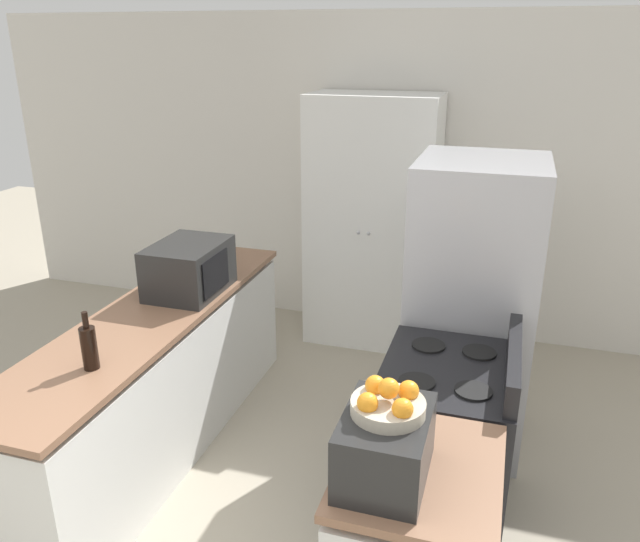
# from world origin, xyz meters

# --- Properties ---
(wall_back) EXTENTS (7.00, 0.06, 2.60)m
(wall_back) POSITION_xyz_m (0.00, 3.56, 1.30)
(wall_back) COLOR silver
(wall_back) RESTS_ON ground_plane
(counter_left) EXTENTS (0.60, 2.53, 0.90)m
(counter_left) POSITION_xyz_m (-0.85, 1.36, 0.44)
(counter_left) COLOR silver
(counter_left) RESTS_ON ground_plane
(pantry_cabinet) EXTENTS (1.00, 0.59, 2.01)m
(pantry_cabinet) POSITION_xyz_m (0.03, 3.23, 1.00)
(pantry_cabinet) COLOR white
(pantry_cabinet) RESTS_ON ground_plane
(stove) EXTENTS (0.66, 0.80, 1.06)m
(stove) POSITION_xyz_m (0.88, 1.24, 0.46)
(stove) COLOR black
(stove) RESTS_ON ground_plane
(refrigerator) EXTENTS (0.75, 0.79, 1.77)m
(refrigerator) POSITION_xyz_m (0.91, 2.07, 0.88)
(refrigerator) COLOR #A3A3A8
(refrigerator) RESTS_ON ground_plane
(microwave) EXTENTS (0.41, 0.53, 0.32)m
(microwave) POSITION_xyz_m (-0.78, 1.73, 1.06)
(microwave) COLOR black
(microwave) RESTS_ON counter_left
(wine_bottle) EXTENTS (0.08, 0.08, 0.30)m
(wine_bottle) POSITION_xyz_m (-0.77, 0.72, 1.02)
(wine_bottle) COLOR black
(wine_bottle) RESTS_ON counter_left
(toaster_oven) EXTENTS (0.31, 0.42, 0.26)m
(toaster_oven) POSITION_xyz_m (0.73, 0.37, 1.03)
(toaster_oven) COLOR black
(toaster_oven) RESTS_ON counter_right
(fruit_bowl) EXTENTS (0.27, 0.27, 0.14)m
(fruit_bowl) POSITION_xyz_m (0.74, 0.38, 1.20)
(fruit_bowl) COLOR #B2A893
(fruit_bowl) RESTS_ON toaster_oven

